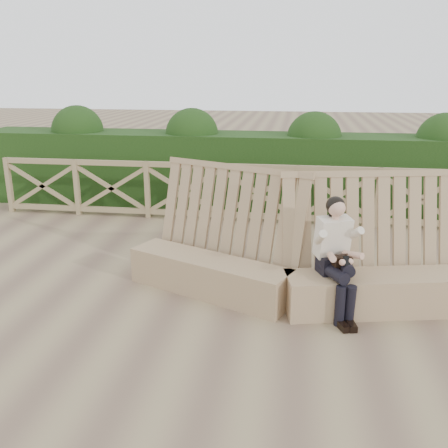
# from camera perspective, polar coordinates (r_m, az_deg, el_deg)

# --- Properties ---
(ground) EXTENTS (60.00, 60.00, 0.00)m
(ground) POSITION_cam_1_polar(r_m,az_deg,el_deg) (6.21, 1.19, -9.13)
(ground) COLOR brown
(ground) RESTS_ON ground
(bench) EXTENTS (4.27, 1.59, 1.60)m
(bench) POSITION_cam_1_polar(r_m,az_deg,el_deg) (6.25, 7.70, -5.07)
(bench) COLOR #998157
(bench) RESTS_ON ground
(woman) EXTENTS (0.54, 0.86, 1.38)m
(woman) POSITION_cam_1_polar(r_m,az_deg,el_deg) (5.88, 12.72, -3.14)
(woman) COLOR black
(woman) RESTS_ON ground
(guardrail) EXTENTS (10.10, 0.09, 1.10)m
(guardrail) POSITION_cam_1_polar(r_m,az_deg,el_deg) (9.31, 3.96, 3.50)
(guardrail) COLOR #8F7753
(guardrail) RESTS_ON ground
(hedge) EXTENTS (12.00, 1.20, 1.50)m
(hedge) POSITION_cam_1_polar(r_m,az_deg,el_deg) (10.44, 4.52, 6.10)
(hedge) COLOR black
(hedge) RESTS_ON ground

